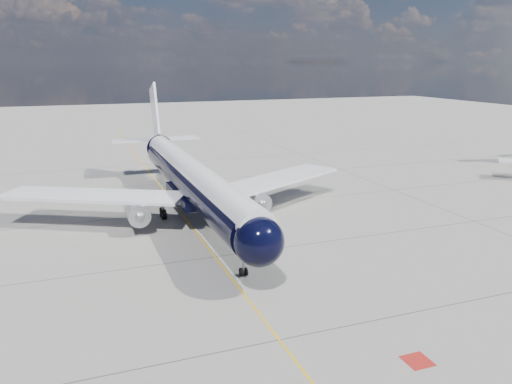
% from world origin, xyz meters
% --- Properties ---
extents(ground, '(320.00, 320.00, 0.00)m').
position_xyz_m(ground, '(0.00, 30.00, 0.00)').
color(ground, gray).
rests_on(ground, ground).
extents(taxiway_centerline, '(0.16, 160.00, 0.01)m').
position_xyz_m(taxiway_centerline, '(0.00, 25.00, 0.00)').
color(taxiway_centerline, '#F2AF0C').
rests_on(taxiway_centerline, ground).
extents(red_marking, '(1.60, 1.60, 0.01)m').
position_xyz_m(red_marking, '(6.80, -10.00, 0.00)').
color(red_marking, maroon).
rests_on(red_marking, ground).
extents(main_airliner, '(40.91, 49.67, 14.38)m').
position_xyz_m(main_airliner, '(0.98, 23.27, 4.46)').
color(main_airliner, black).
rests_on(main_airliner, ground).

